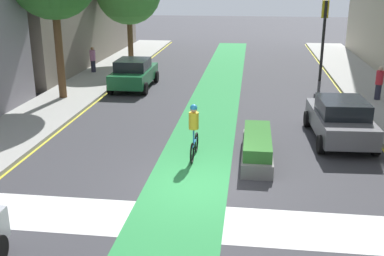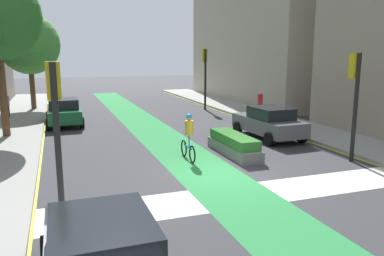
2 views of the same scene
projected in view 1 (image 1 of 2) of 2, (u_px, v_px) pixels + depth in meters
ground_plane at (200, 187)px, 13.19m from camera, size 120.00×120.00×0.00m
bike_lane_paint at (186, 186)px, 13.23m from camera, size 2.40×60.00×0.01m
crosswalk_band at (191, 222)px, 11.30m from camera, size 12.00×1.80×0.01m
curb_stripe_left at (2, 176)px, 13.92m from camera, size 0.16×60.00×0.01m
traffic_signal_far_right at (324, 25)px, 25.75m from camera, size 0.35×0.52×4.47m
car_green_left_far at (134, 73)px, 24.63m from camera, size 2.06×4.22×1.57m
car_grey_right_far at (340, 119)px, 16.73m from camera, size 2.19×4.28×1.57m
cyclist_in_lane at (194, 130)px, 14.98m from camera, size 0.32×1.73×1.86m
pedestrian_sidewalk_right_a at (379, 83)px, 21.76m from camera, size 0.34×0.34×1.58m
pedestrian_sidewalk_left_a at (93, 59)px, 28.03m from camera, size 0.34×0.34×1.53m
median_planter at (257, 147)px, 15.10m from camera, size 0.96×3.45×0.85m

